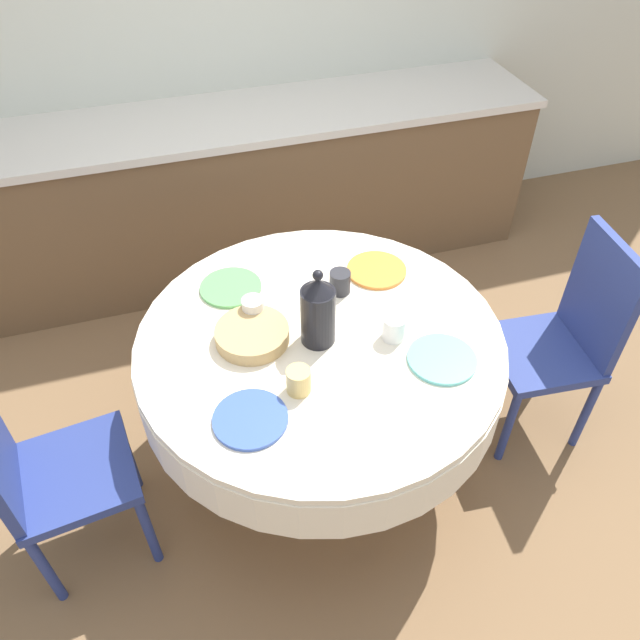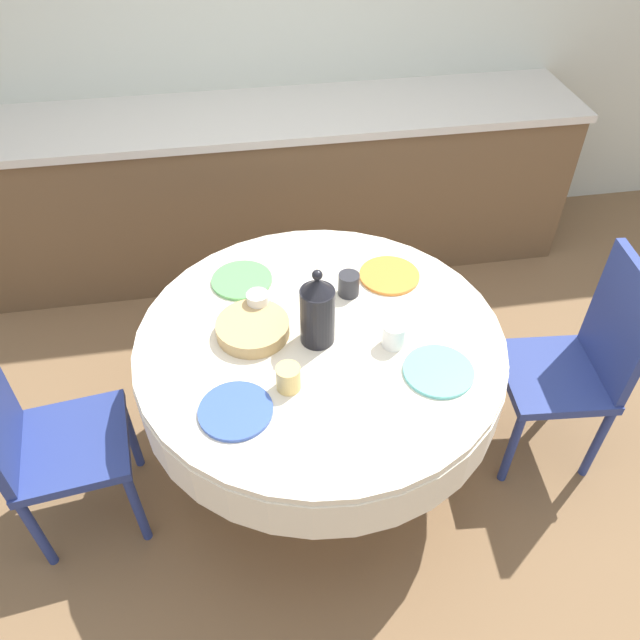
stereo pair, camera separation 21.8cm
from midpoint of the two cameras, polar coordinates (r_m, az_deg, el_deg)
The scene contains 16 objects.
ground_plane at distance 2.79m, azimuth 2.29°, elevation -12.26°, with size 12.00×12.00×0.00m, color brown.
wall_back at distance 3.53m, azimuth -3.40°, elevation 26.61°, with size 7.00×0.05×2.60m.
kitchen_counter at distance 3.57m, azimuth -2.18°, elevation 11.92°, with size 3.24×0.64×0.90m.
dining_table at distance 2.32m, azimuth 2.69°, elevation -3.77°, with size 1.34×1.34×0.72m.
chair_left at distance 2.67m, azimuth 24.85°, elevation -3.37°, with size 0.43×0.43×0.96m.
chair_right at distance 2.36m, azimuth -21.87°, elevation -9.90°, with size 0.45×0.45×0.96m.
plate_near_left at distance 2.00m, azimuth -4.62°, elevation -8.43°, with size 0.24×0.24×0.01m, color #3856AD.
cup_near_left at distance 2.04m, azimuth 0.16°, elevation -5.47°, with size 0.08×0.08×0.09m, color #DBB766.
plate_near_right at distance 2.17m, azimuth 13.63°, elevation -4.72°, with size 0.24×0.24×0.01m, color #60BCB7.
cup_near_right at distance 2.20m, azimuth 9.60°, elevation -1.50°, with size 0.08×0.08×0.09m, color white.
plate_far_left at distance 2.47m, azimuth -4.66°, elevation 3.55°, with size 0.24×0.24×0.01m, color #5BA85B.
cup_far_left at distance 2.30m, azimuth -2.99°, elevation 1.40°, with size 0.08×0.08×0.09m, color white.
plate_far_right at distance 2.51m, azimuth 8.84°, elevation 3.94°, with size 0.24×0.24×0.01m, color orange.
cup_far_right at distance 2.39m, azimuth 5.26°, elevation 3.16°, with size 0.08×0.08×0.09m, color #28282D.
coffee_carafe at distance 2.13m, azimuth 2.68°, elevation 0.70°, with size 0.12×0.12×0.31m.
bread_basket at distance 2.23m, azimuth -3.40°, elevation -0.88°, with size 0.26×0.26×0.05m, color tan.
Camera 2 is at (-0.26, -1.58, 2.29)m, focal length 35.00 mm.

